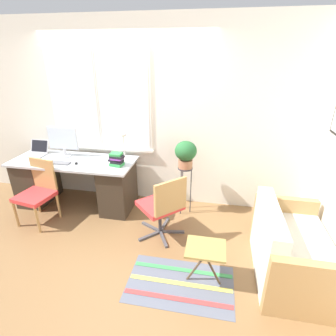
{
  "coord_description": "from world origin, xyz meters",
  "views": [
    {
      "loc": [
        1.32,
        -2.92,
        2.21
      ],
      "look_at": [
        0.73,
        0.18,
        0.82
      ],
      "focal_mm": 28.0,
      "sensor_mm": 36.0,
      "label": 1
    }
  ],
  "objects_px": {
    "desk_lamp": "(124,143)",
    "desk_chair_wooden": "(38,191)",
    "plant_stand": "(185,175)",
    "laptop": "(37,152)",
    "book_stack": "(117,160)",
    "potted_plant": "(186,153)",
    "keyboard": "(57,163)",
    "couch_loveseat": "(290,252)",
    "folding_stool": "(205,251)",
    "office_chair_swivel": "(163,205)",
    "monitor": "(63,140)",
    "mouse": "(76,163)"
  },
  "relations": [
    {
      "from": "book_stack",
      "to": "plant_stand",
      "type": "distance_m",
      "value": 1.0
    },
    {
      "from": "mouse",
      "to": "book_stack",
      "type": "relative_size",
      "value": 0.28
    },
    {
      "from": "keyboard",
      "to": "desk_chair_wooden",
      "type": "xyz_separation_m",
      "value": [
        -0.13,
        -0.34,
        -0.29
      ]
    },
    {
      "from": "folding_stool",
      "to": "keyboard",
      "type": "bearing_deg",
      "value": 154.54
    },
    {
      "from": "potted_plant",
      "to": "mouse",
      "type": "bearing_deg",
      "value": -171.7
    },
    {
      "from": "desk_lamp",
      "to": "office_chair_swivel",
      "type": "distance_m",
      "value": 1.12
    },
    {
      "from": "office_chair_swivel",
      "to": "couch_loveseat",
      "type": "distance_m",
      "value": 1.5
    },
    {
      "from": "potted_plant",
      "to": "office_chair_swivel",
      "type": "bearing_deg",
      "value": -107.36
    },
    {
      "from": "plant_stand",
      "to": "potted_plant",
      "type": "height_order",
      "value": "potted_plant"
    },
    {
      "from": "couch_loveseat",
      "to": "plant_stand",
      "type": "distance_m",
      "value": 1.63
    },
    {
      "from": "desk_lamp",
      "to": "potted_plant",
      "type": "relative_size",
      "value": 1.12
    },
    {
      "from": "book_stack",
      "to": "folding_stool",
      "type": "xyz_separation_m",
      "value": [
        1.33,
        -1.14,
        -0.43
      ]
    },
    {
      "from": "keyboard",
      "to": "plant_stand",
      "type": "bearing_deg",
      "value": 7.48
    },
    {
      "from": "keyboard",
      "to": "folding_stool",
      "type": "relative_size",
      "value": 0.87
    },
    {
      "from": "potted_plant",
      "to": "monitor",
      "type": "bearing_deg",
      "value": 178.53
    },
    {
      "from": "office_chair_swivel",
      "to": "mouse",
      "type": "bearing_deg",
      "value": -61.28
    },
    {
      "from": "monitor",
      "to": "potted_plant",
      "type": "distance_m",
      "value": 1.87
    },
    {
      "from": "keyboard",
      "to": "potted_plant",
      "type": "xyz_separation_m",
      "value": [
        1.84,
        0.24,
        0.19
      ]
    },
    {
      "from": "laptop",
      "to": "book_stack",
      "type": "height_order",
      "value": "laptop"
    },
    {
      "from": "keyboard",
      "to": "potted_plant",
      "type": "bearing_deg",
      "value": 7.48
    },
    {
      "from": "desk_lamp",
      "to": "folding_stool",
      "type": "distance_m",
      "value": 1.95
    },
    {
      "from": "office_chair_swivel",
      "to": "folding_stool",
      "type": "height_order",
      "value": "office_chair_swivel"
    },
    {
      "from": "office_chair_swivel",
      "to": "plant_stand",
      "type": "relative_size",
      "value": 1.2
    },
    {
      "from": "mouse",
      "to": "desk_lamp",
      "type": "bearing_deg",
      "value": 22.63
    },
    {
      "from": "laptop",
      "to": "couch_loveseat",
      "type": "bearing_deg",
      "value": -15.96
    },
    {
      "from": "desk_lamp",
      "to": "desk_chair_wooden",
      "type": "xyz_separation_m",
      "value": [
        -1.07,
        -0.62,
        -0.55
      ]
    },
    {
      "from": "monitor",
      "to": "plant_stand",
      "type": "relative_size",
      "value": 0.65
    },
    {
      "from": "laptop",
      "to": "couch_loveseat",
      "type": "relative_size",
      "value": 0.25
    },
    {
      "from": "desk_chair_wooden",
      "to": "plant_stand",
      "type": "distance_m",
      "value": 2.06
    },
    {
      "from": "desk_lamp",
      "to": "couch_loveseat",
      "type": "distance_m",
      "value": 2.5
    },
    {
      "from": "mouse",
      "to": "desk_chair_wooden",
      "type": "height_order",
      "value": "desk_chair_wooden"
    },
    {
      "from": "mouse",
      "to": "monitor",
      "type": "bearing_deg",
      "value": 140.09
    },
    {
      "from": "desk_lamp",
      "to": "desk_chair_wooden",
      "type": "distance_m",
      "value": 1.35
    },
    {
      "from": "laptop",
      "to": "monitor",
      "type": "xyz_separation_m",
      "value": [
        0.47,
        0.03,
        0.2
      ]
    },
    {
      "from": "monitor",
      "to": "desk_chair_wooden",
      "type": "distance_m",
      "value": 0.83
    },
    {
      "from": "office_chair_swivel",
      "to": "plant_stand",
      "type": "height_order",
      "value": "office_chair_swivel"
    },
    {
      "from": "desk_chair_wooden",
      "to": "potted_plant",
      "type": "relative_size",
      "value": 2.27
    },
    {
      "from": "office_chair_swivel",
      "to": "potted_plant",
      "type": "relative_size",
      "value": 2.26
    },
    {
      "from": "laptop",
      "to": "desk_lamp",
      "type": "xyz_separation_m",
      "value": [
        1.43,
        0.02,
        0.22
      ]
    },
    {
      "from": "office_chair_swivel",
      "to": "laptop",
      "type": "bearing_deg",
      "value": -61.5
    },
    {
      "from": "potted_plant",
      "to": "laptop",
      "type": "bearing_deg",
      "value": 179.51
    },
    {
      "from": "monitor",
      "to": "folding_stool",
      "type": "height_order",
      "value": "monitor"
    },
    {
      "from": "couch_loveseat",
      "to": "potted_plant",
      "type": "bearing_deg",
      "value": 51.1
    },
    {
      "from": "keyboard",
      "to": "folding_stool",
      "type": "height_order",
      "value": "keyboard"
    },
    {
      "from": "keyboard",
      "to": "desk_chair_wooden",
      "type": "height_order",
      "value": "desk_chair_wooden"
    },
    {
      "from": "desk_chair_wooden",
      "to": "plant_stand",
      "type": "bearing_deg",
      "value": 26.35
    },
    {
      "from": "book_stack",
      "to": "potted_plant",
      "type": "height_order",
      "value": "potted_plant"
    },
    {
      "from": "keyboard",
      "to": "couch_loveseat",
      "type": "distance_m",
      "value": 3.22
    },
    {
      "from": "desk_lamp",
      "to": "potted_plant",
      "type": "bearing_deg",
      "value": -2.52
    },
    {
      "from": "desk_lamp",
      "to": "office_chair_swivel",
      "type": "height_order",
      "value": "desk_lamp"
    }
  ]
}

